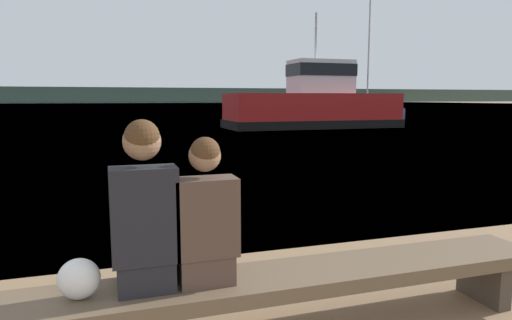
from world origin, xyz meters
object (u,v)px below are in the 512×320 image
Objects in this scene: person_left at (144,216)px; tugboat_red at (314,106)px; bench_main at (121,306)px; shopping_bag at (79,279)px; person_right at (205,222)px; moored_sailboat at (369,114)px.

tugboat_red is (10.71, 20.28, 0.26)m from person_left.
bench_main is 0.64× the size of tugboat_red.
person_left reaches higher than bench_main.
bench_main is 24.96× the size of shopping_bag.
shopping_bag is at bearing -178.21° from person_right.
moored_sailboat reaches higher than shopping_bag.
tugboat_red is (11.10, 20.30, 0.60)m from shopping_bag.
person_left is at bearing 151.91° from tugboat_red.
tugboat_red is 10.14m from moored_sailboat.
person_right is 22.76m from tugboat_red.
person_left reaches higher than shopping_bag.
moored_sailboat is (7.66, 6.61, -0.70)m from tugboat_red.
shopping_bag is (-0.23, -0.01, 0.21)m from bench_main.
moored_sailboat reaches higher than person_left.
bench_main is 0.57m from person_left.
tugboat_red is at bearing 62.16° from person_left.
person_left is 0.52m from shopping_bag.
bench_main is 5.87× the size of person_left.
shopping_bag is (-0.76, -0.02, -0.27)m from person_right.
bench_main is at bearing 151.57° from tugboat_red.
moored_sailboat is at bearing 56.21° from person_right.
bench_main is 0.71m from person_right.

